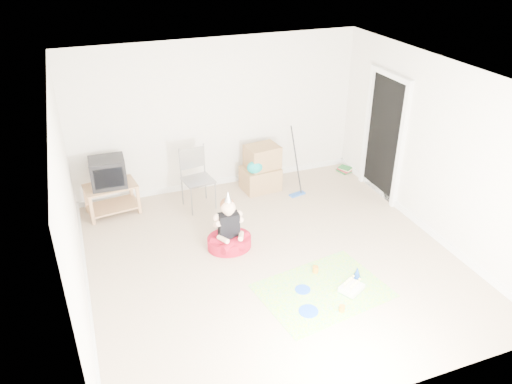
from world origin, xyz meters
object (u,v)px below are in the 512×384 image
object	(u,v)px
tv_stand	(112,197)
birthday_cake	(351,289)
crt_tv	(108,172)
cardboard_boxes	(261,169)
folding_chair	(198,180)
seated_woman	(229,235)

from	to	relation	value
tv_stand	birthday_cake	world-z (taller)	tv_stand
crt_tv	cardboard_boxes	bearing A→B (deg)	0.63
tv_stand	cardboard_boxes	bearing A→B (deg)	-1.51
tv_stand	crt_tv	bearing A→B (deg)	116.57
tv_stand	folding_chair	distance (m)	1.41
crt_tv	seated_woman	xyz separation A→B (m)	(1.46, -1.61, -0.53)
crt_tv	folding_chair	size ratio (longest dim) A/B	0.53
crt_tv	birthday_cake	distance (m)	4.13
folding_chair	birthday_cake	world-z (taller)	folding_chair
folding_chair	birthday_cake	size ratio (longest dim) A/B	2.80
crt_tv	cardboard_boxes	distance (m)	2.58
seated_woman	birthday_cake	size ratio (longest dim) A/B	2.54
birthday_cake	crt_tv	bearing A→B (deg)	130.22
tv_stand	birthday_cake	size ratio (longest dim) A/B	2.35
cardboard_boxes	folding_chair	bearing A→B (deg)	-168.53
folding_chair	birthday_cake	xyz separation A→B (m)	(1.27, -2.80, -0.46)
folding_chair	crt_tv	bearing A→B (deg)	167.24
folding_chair	seated_woman	size ratio (longest dim) A/B	1.10
cardboard_boxes	seated_woman	size ratio (longest dim) A/B	0.87
tv_stand	birthday_cake	distance (m)	4.08
tv_stand	seated_woman	size ratio (longest dim) A/B	0.93
cardboard_boxes	seated_woman	bearing A→B (deg)	-125.08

